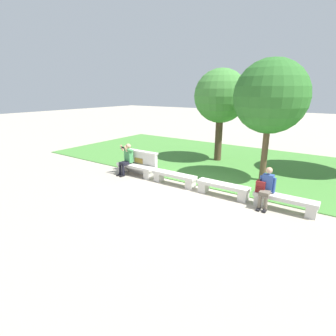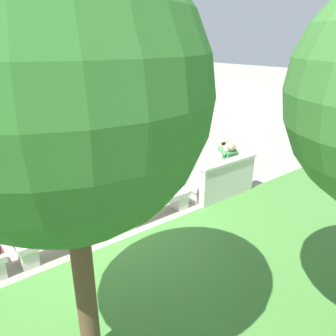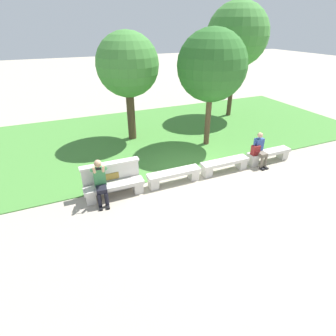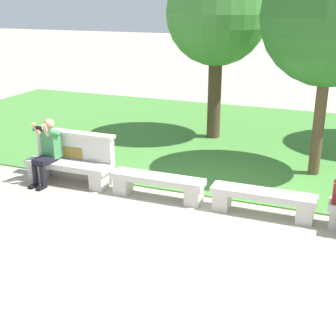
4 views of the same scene
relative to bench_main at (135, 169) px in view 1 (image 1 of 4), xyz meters
name	(u,v)px [view 1 (image 1 of 4)]	position (x,y,z in m)	size (l,w,h in m)	color
ground_plane	(197,190)	(2.99, 0.00, -0.30)	(80.00, 80.00, 0.00)	#A89E8C
grass_strip	(240,163)	(2.99, 4.38, -0.28)	(19.79, 8.00, 0.03)	#478438
bench_main	(135,169)	(0.00, 0.00, 0.00)	(1.82, 0.40, 0.45)	beige
bench_near	(174,177)	(1.99, 0.00, 0.00)	(1.82, 0.40, 0.45)	beige
bench_mid	(223,188)	(3.98, 0.00, 0.00)	(1.82, 0.40, 0.45)	beige
bench_far	(285,201)	(5.97, 0.00, 0.00)	(1.82, 0.40, 0.45)	beige
backrest_wall_with_plaque	(140,162)	(0.00, 0.34, 0.22)	(1.80, 0.24, 1.01)	beige
person_photographer	(127,158)	(-0.39, -0.08, 0.44)	(0.50, 0.75, 1.32)	black
person_distant	(267,187)	(5.42, -0.07, 0.38)	(0.48, 0.68, 1.26)	black
backpack	(261,187)	(5.25, -0.05, 0.33)	(0.28, 0.24, 0.43)	maroon
tree_behind_wall	(221,97)	(1.82, 4.28, 2.89)	(2.57, 2.57, 4.51)	#4C3826
tree_right_background	(271,97)	(4.63, 2.38, 2.96)	(2.71, 2.71, 4.62)	brown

